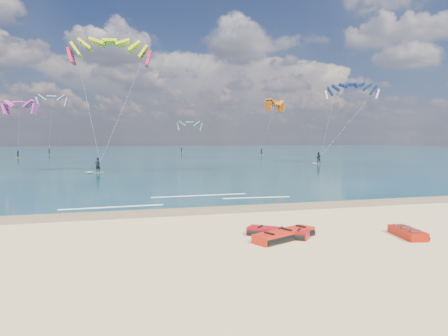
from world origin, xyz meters
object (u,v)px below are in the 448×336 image
(packed_kite_left, at_px, (284,239))
(kitesurfer_far, at_px, (336,117))
(packed_kite_right, at_px, (407,237))
(packed_kite_mid, at_px, (278,236))
(kitesurfer_main, at_px, (104,99))

(packed_kite_left, bearing_deg, kitesurfer_far, 31.65)
(packed_kite_right, bearing_deg, kitesurfer_far, -17.23)
(packed_kite_left, relative_size, kitesurfer_far, 0.22)
(packed_kite_right, distance_m, kitesurfer_far, 44.42)
(packed_kite_left, bearing_deg, packed_kite_mid, 72.74)
(packed_kite_left, relative_size, kitesurfer_main, 0.20)
(kitesurfer_far, bearing_deg, packed_kite_mid, -140.69)
(kitesurfer_far, bearing_deg, kitesurfer_main, 177.65)
(packed_kite_mid, relative_size, packed_kite_right, 1.31)
(packed_kite_mid, relative_size, kitesurfer_far, 0.19)
(packed_kite_left, relative_size, packed_kite_mid, 1.17)
(packed_kite_mid, xyz_separation_m, kitesurfer_main, (-6.91, 29.18, 7.76))
(packed_kite_right, height_order, kitesurfer_far, kitesurfer_far)
(packed_kite_left, distance_m, packed_kite_mid, 0.47)
(packed_kite_mid, bearing_deg, kitesurfer_far, 94.34)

